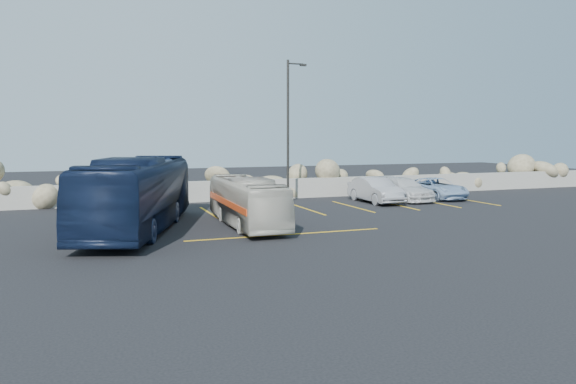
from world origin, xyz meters
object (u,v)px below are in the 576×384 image
object	(u,v)px
lamppost	(289,127)
car_b	(376,190)
car_c	(403,189)
car_d	(436,188)
vintage_bus	(247,202)
tour_coach	(138,194)

from	to	relation	value
lamppost	car_b	bearing A→B (deg)	-15.22
car_c	car_b	bearing A→B (deg)	-170.18
car_d	car_b	bearing A→B (deg)	-174.67
vintage_bus	tour_coach	bearing A→B (deg)	176.96
car_c	lamppost	bearing A→B (deg)	170.74
lamppost	car_b	size ratio (longest dim) A/B	1.84
lamppost	vintage_bus	size ratio (longest dim) A/B	1.07
tour_coach	car_d	xyz separation A→B (m)	(18.17, 5.56, -0.86)
lamppost	car_c	size ratio (longest dim) A/B	1.73
lamppost	car_d	size ratio (longest dim) A/B	1.76
tour_coach	car_d	bearing A→B (deg)	35.75
lamppost	car_d	distance (m)	10.03
lamppost	car_c	xyz separation A→B (m)	(6.92, -0.87, -3.62)
vintage_bus	car_d	distance (m)	14.93
lamppost	vintage_bus	bearing A→B (deg)	-123.41
car_d	car_c	bearing A→B (deg)	-179.19
vintage_bus	car_d	bearing A→B (deg)	24.64
lamppost	car_d	bearing A→B (deg)	-4.73
tour_coach	car_b	size ratio (longest dim) A/B	2.46
car_b	car_d	distance (m)	4.52
tour_coach	car_d	world-z (taller)	tour_coach
car_c	tour_coach	bearing A→B (deg)	-163.02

